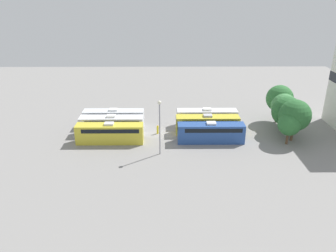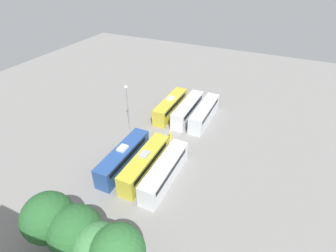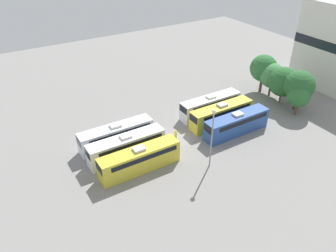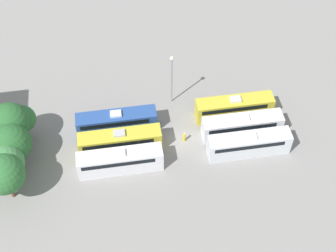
{
  "view_description": "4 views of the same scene",
  "coord_description": "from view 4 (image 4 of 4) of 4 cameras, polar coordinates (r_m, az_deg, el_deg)",
  "views": [
    {
      "loc": [
        55.74,
        0.97,
        25.01
      ],
      "look_at": [
        1.06,
        1.42,
        1.99
      ],
      "focal_mm": 35.0,
      "sensor_mm": 36.0,
      "label": 1
    },
    {
      "loc": [
        -15.66,
        33.91,
        27.97
      ],
      "look_at": [
        0.56,
        -0.83,
        2.51
      ],
      "focal_mm": 28.0,
      "sensor_mm": 36.0,
      "label": 2
    },
    {
      "loc": [
        36.06,
        -23.93,
        29.71
      ],
      "look_at": [
        -0.06,
        -1.9,
        2.93
      ],
      "focal_mm": 35.0,
      "sensor_mm": 36.0,
      "label": 3
    },
    {
      "loc": [
        -41.56,
        8.46,
        53.39
      ],
      "look_at": [
        0.54,
        1.8,
        3.04
      ],
      "focal_mm": 50.0,
      "sensor_mm": 36.0,
      "label": 4
    }
  ],
  "objects": [
    {
      "name": "tree_0",
      "position": [
        62.13,
        -19.36,
        -5.58
      ],
      "size": [
        5.3,
        5.3,
        7.63
      ],
      "color": "brown",
      "rests_on": "ground_plane"
    },
    {
      "name": "tree_2",
      "position": [
        65.88,
        -18.6,
        -1.99
      ],
      "size": [
        5.53,
        5.53,
        7.06
      ],
      "color": "brown",
      "rests_on": "ground_plane"
    },
    {
      "name": "tree_3",
      "position": [
        67.69,
        -18.69,
        0.45
      ],
      "size": [
        5.51,
        5.51,
        7.56
      ],
      "color": "brown",
      "rests_on": "ground_plane"
    },
    {
      "name": "tree_4",
      "position": [
        69.15,
        -17.35,
        0.84
      ],
      "size": [
        3.9,
        3.9,
        5.64
      ],
      "color": "brown",
      "rests_on": "ground_plane"
    },
    {
      "name": "light_pole",
      "position": [
        69.09,
        0.46,
        6.52
      ],
      "size": [
        0.6,
        0.6,
        9.16
      ],
      "color": "gray",
      "rests_on": "ground_plane"
    },
    {
      "name": "bus_3",
      "position": [
        64.05,
        -5.88,
        -4.21
      ],
      "size": [
        2.54,
        11.65,
        3.72
      ],
      "color": "silver",
      "rests_on": "ground_plane"
    },
    {
      "name": "bus_1",
      "position": [
        68.44,
        9.0,
        0.07
      ],
      "size": [
        2.54,
        11.65,
        3.72
      ],
      "color": "white",
      "rests_on": "ground_plane"
    },
    {
      "name": "bus_0",
      "position": [
        66.44,
        9.82,
        -2.15
      ],
      "size": [
        2.54,
        11.65,
        3.72
      ],
      "color": "silver",
      "rests_on": "ground_plane"
    },
    {
      "name": "worker_person",
      "position": [
        67.57,
        1.99,
        -1.36
      ],
      "size": [
        0.36,
        0.36,
        1.77
      ],
      "color": "gold",
      "rests_on": "ground_plane"
    },
    {
      "name": "tree_1",
      "position": [
        64.09,
        -19.13,
        -4.21
      ],
      "size": [
        4.79,
        4.79,
        6.67
      ],
      "color": "brown",
      "rests_on": "ground_plane"
    },
    {
      "name": "bus_4",
      "position": [
        66.12,
        -5.89,
        -1.83
      ],
      "size": [
        2.54,
        11.65,
        3.72
      ],
      "color": "gold",
      "rests_on": "ground_plane"
    },
    {
      "name": "bus_5",
      "position": [
        68.49,
        -6.3,
        0.54
      ],
      "size": [
        2.54,
        11.65,
        3.72
      ],
      "color": "#284C93",
      "rests_on": "ground_plane"
    },
    {
      "name": "ground_plane",
      "position": [
        68.18,
        1.56,
        -1.81
      ],
      "size": [
        113.47,
        113.47,
        0.0
      ],
      "primitive_type": "plane",
      "color": "gray"
    },
    {
      "name": "bus_2",
      "position": [
        70.68,
        8.05,
        2.3
      ],
      "size": [
        2.54,
        11.65,
        3.72
      ],
      "color": "gold",
      "rests_on": "ground_plane"
    }
  ]
}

